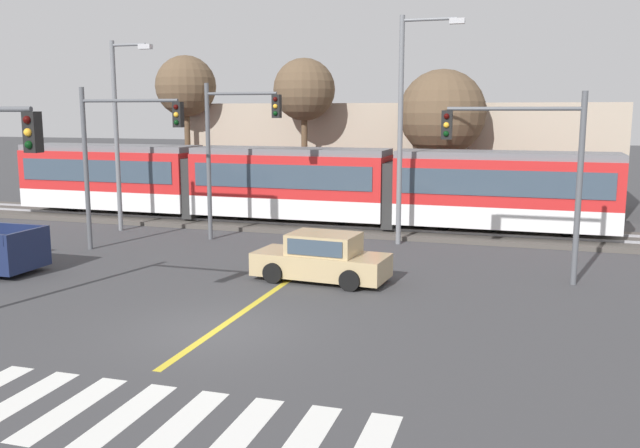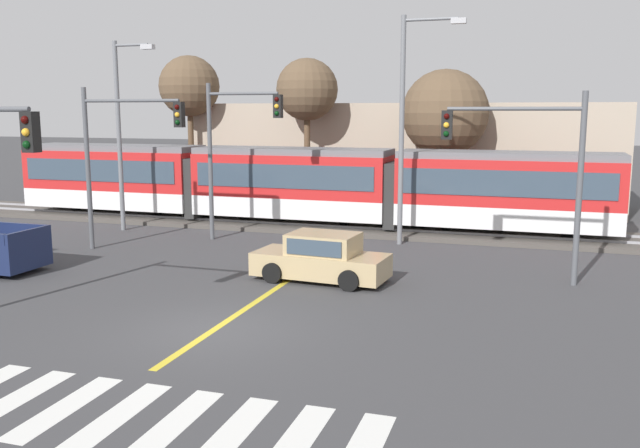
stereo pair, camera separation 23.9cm
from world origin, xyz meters
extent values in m
plane|color=#3D3D3F|center=(0.00, 0.00, 0.00)|extent=(200.00, 200.00, 0.00)
cube|color=#4C4742|center=(0.00, 14.73, 0.09)|extent=(120.00, 4.00, 0.18)
cube|color=#939399|center=(0.00, 14.01, 0.23)|extent=(120.00, 0.08, 0.10)
cube|color=#939399|center=(0.00, 15.45, 0.23)|extent=(120.00, 0.08, 0.10)
cube|color=silver|center=(-12.89, 14.73, 0.98)|extent=(9.00, 2.60, 0.90)
cube|color=red|center=(-12.89, 14.73, 2.38)|extent=(9.00, 2.60, 1.90)
cube|color=#384756|center=(-12.89, 13.41, 2.43)|extent=(8.28, 0.04, 1.04)
cube|color=slate|center=(-12.89, 14.73, 3.47)|extent=(9.00, 2.39, 0.28)
cylinder|color=black|center=(-10.41, 14.73, 0.53)|extent=(0.70, 0.20, 0.70)
cylinder|color=black|center=(-15.36, 14.73, 0.53)|extent=(0.70, 0.20, 0.70)
cube|color=silver|center=(-3.39, 14.73, 0.98)|extent=(9.00, 2.60, 0.90)
cube|color=red|center=(-3.39, 14.73, 2.38)|extent=(9.00, 2.60, 1.90)
cube|color=#384756|center=(-3.39, 13.41, 2.43)|extent=(8.28, 0.04, 1.04)
cube|color=slate|center=(-3.39, 14.73, 3.47)|extent=(9.00, 2.39, 0.28)
cylinder|color=black|center=(-0.91, 14.73, 0.53)|extent=(0.70, 0.20, 0.70)
cylinder|color=black|center=(-5.86, 14.73, 0.53)|extent=(0.70, 0.20, 0.70)
cube|color=silver|center=(6.11, 14.73, 0.98)|extent=(9.00, 2.60, 0.90)
cube|color=red|center=(6.11, 14.73, 2.38)|extent=(9.00, 2.60, 1.90)
cube|color=#384756|center=(6.11, 13.41, 2.43)|extent=(8.28, 0.04, 1.04)
cube|color=slate|center=(6.11, 14.73, 3.47)|extent=(9.00, 2.39, 0.28)
cylinder|color=black|center=(8.59, 14.73, 0.53)|extent=(0.70, 0.20, 0.70)
cylinder|color=black|center=(3.64, 14.73, 0.53)|extent=(0.70, 0.20, 0.70)
cube|color=#2D2D2D|center=(-8.14, 14.73, 1.68)|extent=(0.50, 2.34, 2.80)
cube|color=#2D2D2D|center=(1.36, 14.73, 1.68)|extent=(0.50, 2.34, 2.80)
cube|color=silver|center=(-1.65, -4.77, 0.00)|extent=(0.59, 2.81, 0.01)
cube|color=silver|center=(-0.55, -4.75, 0.00)|extent=(0.59, 2.81, 0.01)
cube|color=silver|center=(0.55, -4.74, 0.00)|extent=(0.59, 2.81, 0.01)
cube|color=silver|center=(1.65, -4.73, 0.00)|extent=(0.59, 2.81, 0.01)
cube|color=silver|center=(2.75, -4.72, 0.00)|extent=(0.59, 2.81, 0.01)
cube|color=silver|center=(3.85, -4.71, 0.00)|extent=(0.59, 2.81, 0.01)
cube|color=gold|center=(0.00, 4.99, 0.00)|extent=(0.20, 15.47, 0.01)
cube|color=tan|center=(0.97, 5.47, 0.52)|extent=(4.32, 2.02, 0.72)
cube|color=tan|center=(1.07, 5.46, 1.20)|extent=(2.21, 1.68, 0.64)
cube|color=#384756|center=(0.08, 5.54, 1.20)|extent=(0.21, 1.43, 0.52)
cube|color=#384756|center=(1.01, 4.68, 1.20)|extent=(1.78, 0.18, 0.48)
cylinder|color=black|center=(-0.35, 4.72, 0.32)|extent=(0.66, 0.27, 0.64)
cylinder|color=black|center=(-0.22, 6.41, 0.32)|extent=(0.66, 0.27, 0.64)
cylinder|color=black|center=(2.16, 4.52, 0.32)|extent=(0.66, 0.27, 0.64)
cylinder|color=black|center=(2.30, 6.22, 0.32)|extent=(0.66, 0.27, 0.64)
cube|color=#192347|center=(-9.62, 4.16, 1.32)|extent=(2.70, 0.13, 0.36)
cube|color=#192347|center=(-8.20, 3.24, 1.32)|extent=(0.13, 1.96, 0.36)
cylinder|color=black|center=(-9.27, 4.22, 0.40)|extent=(0.80, 0.28, 0.80)
cylinder|color=#515459|center=(-9.00, 7.49, 3.07)|extent=(0.18, 0.18, 6.15)
cylinder|color=#515459|center=(-7.00, 7.49, 5.64)|extent=(4.00, 0.12, 0.12)
cube|color=black|center=(-5.00, 7.49, 5.14)|extent=(0.32, 0.28, 0.90)
sphere|color=#360605|center=(-5.00, 7.34, 5.41)|extent=(0.18, 0.18, 0.18)
sphere|color=#F7AA26|center=(-5.00, 7.34, 5.14)|extent=(0.18, 0.18, 0.18)
sphere|color=black|center=(-5.00, 7.34, 4.87)|extent=(0.18, 0.18, 0.18)
cylinder|color=#515459|center=(8.53, 7.34, 2.93)|extent=(0.18, 0.18, 5.86)
cylinder|color=#515459|center=(6.53, 7.34, 5.34)|extent=(4.00, 0.12, 0.12)
cube|color=black|center=(4.53, 7.34, 4.84)|extent=(0.32, 0.28, 0.90)
sphere|color=#360605|center=(4.53, 7.19, 5.11)|extent=(0.18, 0.18, 0.18)
sphere|color=#F7AA26|center=(4.53, 7.19, 4.84)|extent=(0.18, 0.18, 0.18)
sphere|color=black|center=(4.53, 7.19, 4.57)|extent=(0.18, 0.18, 0.18)
cube|color=black|center=(-3.40, -1.86, 4.81)|extent=(0.32, 0.28, 0.90)
sphere|color=#360605|center=(-3.40, -2.01, 5.08)|extent=(0.18, 0.18, 0.18)
sphere|color=#F7AA26|center=(-3.40, -2.01, 4.81)|extent=(0.18, 0.18, 0.18)
sphere|color=black|center=(-3.40, -2.01, 4.54)|extent=(0.18, 0.18, 0.18)
cylinder|color=#515459|center=(-5.47, 10.70, 3.19)|extent=(0.18, 0.18, 6.38)
cylinder|color=#515459|center=(-3.97, 10.70, 5.95)|extent=(3.00, 0.12, 0.12)
cube|color=black|center=(-2.47, 10.70, 5.45)|extent=(0.32, 0.28, 0.90)
sphere|color=#360605|center=(-2.47, 10.55, 5.72)|extent=(0.18, 0.18, 0.18)
sphere|color=#F7AA26|center=(-2.47, 10.55, 5.45)|extent=(0.18, 0.18, 0.18)
sphere|color=black|center=(-2.47, 10.55, 5.18)|extent=(0.18, 0.18, 0.18)
cylinder|color=slate|center=(-10.27, 11.44, 4.12)|extent=(0.20, 0.20, 8.24)
cylinder|color=slate|center=(-9.45, 11.44, 8.04)|extent=(1.62, 0.12, 0.12)
cube|color=#B2B2B7|center=(-8.64, 11.44, 7.94)|extent=(0.56, 0.28, 0.20)
cylinder|color=slate|center=(2.15, 12.07, 4.44)|extent=(0.20, 0.20, 8.87)
cylinder|color=slate|center=(3.19, 12.07, 8.67)|extent=(2.07, 0.12, 0.12)
cube|color=#B2B2B7|center=(4.22, 12.07, 8.57)|extent=(0.56, 0.28, 0.20)
cylinder|color=brown|center=(-11.34, 19.83, 2.98)|extent=(0.32, 0.32, 5.96)
sphere|color=brown|center=(-11.34, 19.83, 6.63)|extent=(3.34, 3.34, 3.34)
cylinder|color=brown|center=(-4.20, 19.13, 2.86)|extent=(0.32, 0.32, 5.72)
sphere|color=brown|center=(-4.20, 19.13, 6.36)|extent=(3.17, 3.17, 3.17)
cylinder|color=brown|center=(2.84, 19.28, 2.17)|extent=(0.32, 0.32, 4.33)
sphere|color=brown|center=(2.84, 19.28, 5.17)|extent=(4.21, 4.21, 4.21)
cube|color=tan|center=(-0.17, 23.58, 2.84)|extent=(23.34, 6.00, 5.68)
camera|label=1|loc=(7.15, -14.30, 5.28)|focal=38.00mm
camera|label=2|loc=(7.37, -14.23, 5.28)|focal=38.00mm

